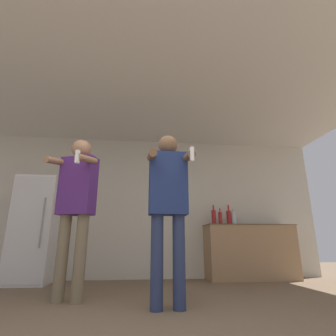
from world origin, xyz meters
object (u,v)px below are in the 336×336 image
bottle_clear_vodka (220,218)px  person_man_side (76,200)px  refrigerator (37,229)px  bottle_brown_liquor (229,217)px  bottle_red_label (214,217)px  bottle_tall_gin (234,218)px  person_woman_foreground (168,199)px

bottle_clear_vodka → person_man_side: (-2.17, -1.57, 0.04)m
refrigerator → bottle_brown_liquor: (3.24, 0.11, 0.23)m
bottle_red_label → bottle_brown_liquor: 0.28m
bottle_clear_vodka → bottle_tall_gin: bearing=-0.0°
person_woman_foreground → bottle_red_label: bearing=62.5°
refrigerator → person_man_side: 1.73m
bottle_brown_liquor → bottle_tall_gin: bearing=-0.0°
bottle_tall_gin → person_woman_foreground: size_ratio=0.17×
bottle_clear_vodka → person_man_side: person_man_side is taller
bottle_clear_vodka → person_man_side: bearing=-144.1°
bottle_tall_gin → bottle_brown_liquor: (-0.09, 0.00, 0.02)m
bottle_tall_gin → bottle_brown_liquor: bottle_brown_liquor is taller
person_woman_foreground → refrigerator: bearing=135.6°
bottle_brown_liquor → person_man_side: person_man_side is taller
bottle_tall_gin → bottle_clear_vodka: bearing=180.0°
bottle_tall_gin → person_man_side: person_man_side is taller
refrigerator → bottle_red_label: size_ratio=4.48×
bottle_red_label → bottle_tall_gin: 0.37m
bottle_red_label → person_woman_foreground: person_woman_foreground is taller
refrigerator → bottle_tall_gin: size_ratio=5.69×
bottle_clear_vodka → bottle_brown_liquor: bearing=0.0°
bottle_clear_vodka → bottle_red_label: bearing=180.0°
refrigerator → bottle_tall_gin: (3.33, 0.11, 0.22)m
refrigerator → bottle_tall_gin: 3.34m
person_woman_foreground → person_man_side: bearing=157.0°
bottle_clear_vodka → bottle_brown_liquor: size_ratio=0.83×
refrigerator → bottle_clear_vodka: refrigerator is taller
person_woman_foreground → person_man_side: person_man_side is taller
person_man_side → bottle_tall_gin: bearing=32.9°
bottle_clear_vodka → refrigerator: bearing=-177.9°
refrigerator → person_woman_foreground: bearing=-44.4°
bottle_red_label → person_man_side: person_man_side is taller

